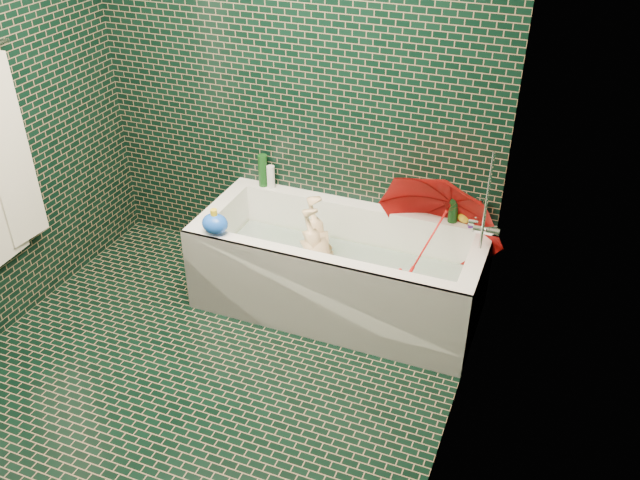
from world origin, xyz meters
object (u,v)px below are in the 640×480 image
at_px(child, 322,264).
at_px(rubber_duck, 467,216).
at_px(umbrella, 430,238).
at_px(bath_toy, 215,223).
at_px(bathtub, 338,278).

relative_size(child, rubber_duck, 6.24).
height_order(child, rubber_duck, rubber_duck).
relative_size(umbrella, rubber_duck, 5.58).
xyz_separation_m(umbrella, bath_toy, (-1.17, -0.38, 0.05)).
bearing_deg(child, bathtub, 98.73).
height_order(umbrella, bath_toy, umbrella).
xyz_separation_m(bathtub, umbrella, (0.52, 0.09, 0.36)).
relative_size(bathtub, rubber_duck, 13.11).
xyz_separation_m(child, rubber_duck, (0.76, 0.39, 0.29)).
height_order(child, umbrella, umbrella).
distance_m(child, bath_toy, 0.69).
bearing_deg(bathtub, bath_toy, -155.33).
relative_size(rubber_duck, bath_toy, 0.67).
distance_m(bathtub, umbrella, 0.64).
xyz_separation_m(umbrella, rubber_duck, (0.15, 0.28, 0.03)).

